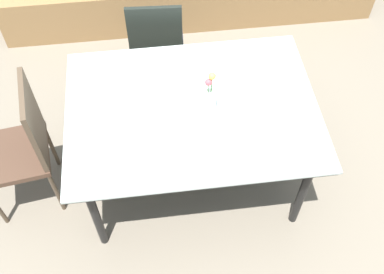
% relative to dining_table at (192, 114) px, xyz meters
% --- Properties ---
extents(ground_plane, '(12.00, 12.00, 0.00)m').
position_rel_dining_table_xyz_m(ground_plane, '(0.06, -0.04, -0.70)').
color(ground_plane, '#756B5B').
extents(dining_table, '(1.51, 1.10, 0.76)m').
position_rel_dining_table_xyz_m(dining_table, '(0.00, 0.00, 0.00)').
color(dining_table, silver).
rests_on(dining_table, ground).
extents(chair_far_side, '(0.43, 0.43, 0.93)m').
position_rel_dining_table_xyz_m(chair_far_side, '(-0.16, 0.86, -0.15)').
color(chair_far_side, black).
rests_on(chair_far_side, ground).
extents(chair_end_left, '(0.48, 0.48, 0.99)m').
position_rel_dining_table_xyz_m(chair_end_left, '(-1.05, 0.01, -0.14)').
color(chair_end_left, '#4A3325').
rests_on(chair_end_left, ground).
extents(flower_vase, '(0.07, 0.07, 0.28)m').
position_rel_dining_table_xyz_m(flower_vase, '(0.11, -0.01, 0.16)').
color(flower_vase, silver).
rests_on(flower_vase, dining_table).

